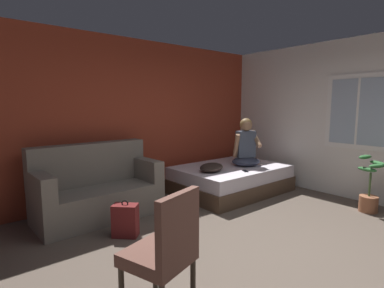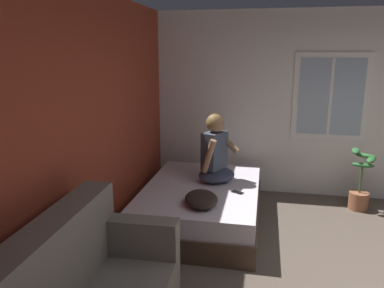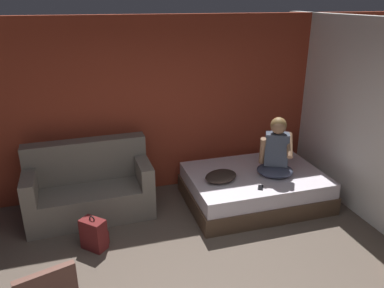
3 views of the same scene
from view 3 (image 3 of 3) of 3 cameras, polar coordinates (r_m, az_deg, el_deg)
The scene contains 7 objects.
wall_back_accent at distance 5.80m, azimuth -7.95°, elevation 5.55°, with size 10.59×0.16×2.70m, color #993823.
bed at distance 5.78m, azimuth 9.45°, elevation -6.53°, with size 2.02×1.43×0.48m.
couch at distance 5.54m, azimuth -15.32°, elevation -6.49°, with size 1.72×0.87×1.04m.
person_seated at distance 5.52m, azimuth 12.71°, elevation -1.26°, with size 0.66×0.62×0.88m.
backpack at distance 4.89m, azimuth -14.67°, elevation -13.16°, with size 0.35×0.35×0.46m.
throw_pillow at distance 5.34m, azimuth 4.43°, elevation -4.93°, with size 0.48×0.36×0.14m, color #2D231E.
cell_phone at distance 5.25m, azimuth 10.40°, elevation -6.54°, with size 0.07×0.14×0.01m, color black.
Camera 3 is at (-0.81, -2.52, 2.90)m, focal length 35.00 mm.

